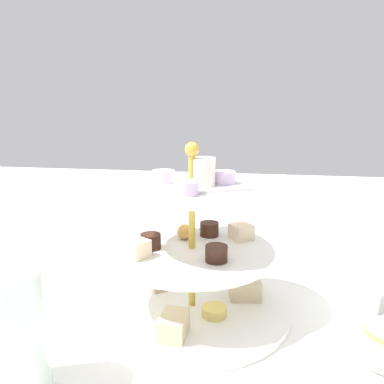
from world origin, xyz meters
TOP-DOWN VIEW (x-y plane):
  - ground_plane at (0.00, 0.00)m, footprint 2.40×2.40m
  - tiered_serving_stand at (0.00, 0.00)m, footprint 0.29×0.29m
  - water_glass_tall_right at (-0.16, -0.20)m, footprint 0.07×0.07m
  - water_glass_short_left at (0.25, 0.05)m, footprint 0.06×0.06m
  - butter_knife_left at (-0.27, 0.15)m, footprint 0.11×0.15m

SIDE VIEW (x-z plane):
  - ground_plane at x=0.00m, z-range 0.00..0.00m
  - butter_knife_left at x=-0.27m, z-range 0.00..0.00m
  - water_glass_short_left at x=0.25m, z-range 0.00..0.08m
  - water_glass_tall_right at x=-0.16m, z-range 0.00..0.14m
  - tiered_serving_stand at x=0.00m, z-range -0.05..0.21m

